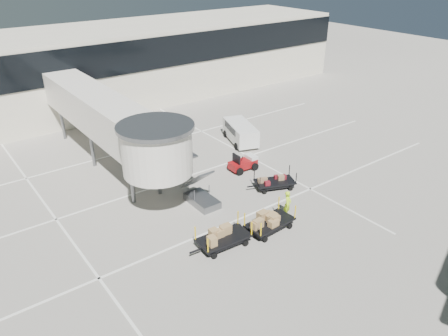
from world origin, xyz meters
The scene contains 10 objects.
ground centered at (0.00, 0.00, 0.00)m, with size 140.00×140.00×0.00m, color #A59F94.
lane_markings centered at (-0.67, 9.33, 0.01)m, with size 40.00×30.00×0.02m.
terminal centered at (-0.35, 29.94, 4.11)m, with size 64.00×12.11×15.20m.
jet_bridge centered at (-3.97, 12.26, 4.28)m, with size 5.70×20.40×6.03m.
baggage_tug centered at (4.11, 7.33, 0.53)m, with size 2.28×1.49×1.47m.
suitcase_cart centered at (4.03, 3.69, 0.49)m, with size 3.51×2.38×1.37m.
box_cart_near centered at (0.19, -0.05, 0.60)m, with size 3.84×1.72×1.49m.
box_cart_far centered at (-3.08, 0.41, 0.56)m, with size 3.85×1.73×1.49m.
ground_worker centered at (2.15, 0.45, 0.91)m, with size 0.66×0.44×1.83m, color #ADE117.
minivan centered at (7.37, 11.88, 1.03)m, with size 3.18×4.89×1.72m.
Camera 1 is at (-15.44, -16.28, 15.49)m, focal length 35.00 mm.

